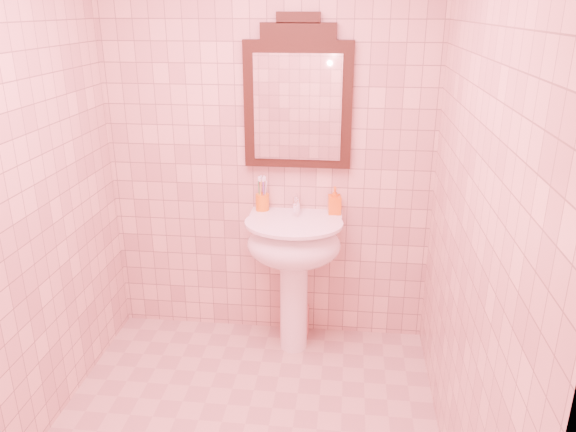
# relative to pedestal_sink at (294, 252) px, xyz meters

# --- Properties ---
(back_wall) EXTENTS (2.00, 0.02, 2.50)m
(back_wall) POSITION_rel_pedestal_sink_xyz_m (-0.18, 0.23, 0.59)
(back_wall) COLOR beige
(back_wall) RESTS_ON floor
(pedestal_sink) EXTENTS (0.58, 0.58, 0.86)m
(pedestal_sink) POSITION_rel_pedestal_sink_xyz_m (0.00, 0.00, 0.00)
(pedestal_sink) COLOR white
(pedestal_sink) RESTS_ON floor
(faucet) EXTENTS (0.04, 0.16, 0.11)m
(faucet) POSITION_rel_pedestal_sink_xyz_m (-0.00, 0.14, 0.26)
(faucet) COLOR white
(faucet) RESTS_ON pedestal_sink
(mirror) EXTENTS (0.63, 0.06, 0.88)m
(mirror) POSITION_rel_pedestal_sink_xyz_m (-0.00, 0.20, 0.89)
(mirror) COLOR black
(mirror) RESTS_ON back_wall
(toothbrush_cup) EXTENTS (0.08, 0.08, 0.19)m
(toothbrush_cup) POSITION_rel_pedestal_sink_xyz_m (-0.21, 0.17, 0.26)
(toothbrush_cup) COLOR orange
(toothbrush_cup) RESTS_ON pedestal_sink
(soap_dispenser) EXTENTS (0.09, 0.09, 0.17)m
(soap_dispenser) POSITION_rel_pedestal_sink_xyz_m (0.23, 0.16, 0.28)
(soap_dispenser) COLOR orange
(soap_dispenser) RESTS_ON pedestal_sink
(towel) EXTENTS (0.18, 0.13, 0.21)m
(towel) POSITION_rel_pedestal_sink_xyz_m (-0.01, 0.13, -0.56)
(towel) COLOR pink
(towel) RESTS_ON floor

